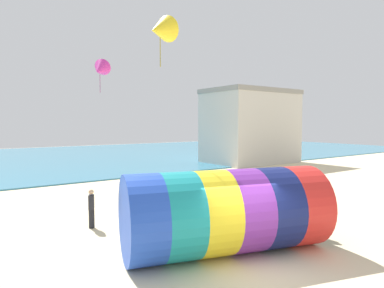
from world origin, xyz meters
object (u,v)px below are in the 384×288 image
at_px(kite_handler, 308,214).
at_px(kite_magenta_delta, 100,69).
at_px(bystander_near_water, 91,208).
at_px(giant_inflatable_tube, 226,211).
at_px(kite_yellow_delta, 160,30).

xyz_separation_m(kite_handler, kite_magenta_delta, (-3.38, 13.67, 7.10)).
height_order(kite_handler, bystander_near_water, kite_handler).
relative_size(giant_inflatable_tube, kite_magenta_delta, 3.31).
distance_m(kite_yellow_delta, kite_magenta_delta, 10.22).
bearing_deg(giant_inflatable_tube, kite_handler, -7.03).
relative_size(kite_yellow_delta, bystander_near_water, 1.25).
relative_size(kite_handler, bystander_near_water, 1.00).
height_order(kite_magenta_delta, bystander_near_water, kite_magenta_delta).
height_order(giant_inflatable_tube, kite_yellow_delta, kite_yellow_delta).
bearing_deg(kite_handler, kite_magenta_delta, 103.88).
xyz_separation_m(kite_handler, bystander_near_water, (-6.73, 5.87, -0.00)).
distance_m(giant_inflatable_tube, kite_magenta_delta, 14.72).
relative_size(giant_inflatable_tube, kite_handler, 4.47).
bearing_deg(kite_handler, bystander_near_water, 138.90).
relative_size(giant_inflatable_tube, bystander_near_water, 4.48).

